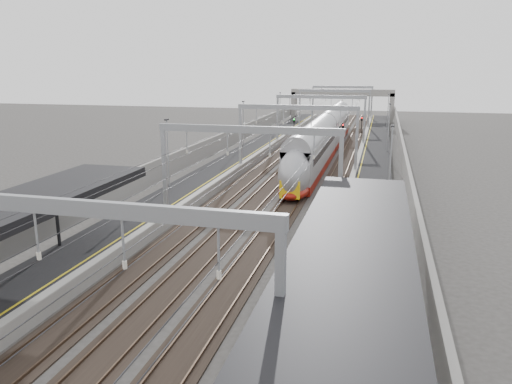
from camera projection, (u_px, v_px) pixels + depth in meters
The scene contains 13 objects.
platform_left at pixel (234, 163), 59.02m from camera, with size 4.00×120.00×1.00m, color black.
platform_right at pixel (372, 169), 55.21m from camera, with size 4.00×120.00×1.00m, color black.
tracks at pixel (301, 170), 57.22m from camera, with size 11.40×140.00×0.20m.
overhead_line at pixel (310, 111), 61.97m from camera, with size 13.00×140.00×6.60m.
canopy_right at pixel (345, 291), 14.58m from camera, with size 4.40×30.00×4.24m.
overbridge at pixel (342, 97), 107.67m from camera, with size 22.00×2.20×6.90m.
wall_left at pixel (208, 152), 59.51m from camera, with size 0.30×120.00×3.20m, color gray.
wall_right at pixel (403, 161), 54.18m from camera, with size 0.30×120.00×3.20m, color gray.
train at pixel (323, 141), 64.41m from camera, with size 2.80×51.06×4.43m.
bench at pixel (334, 305), 21.31m from camera, with size 1.06×1.92×0.96m.
signal_green at pixel (294, 124), 81.42m from camera, with size 0.32×0.32×3.48m.
signal_red_near at pixel (343, 130), 73.55m from camera, with size 0.32×0.32×3.48m.
signal_red_far at pixel (362, 123), 83.96m from camera, with size 0.32×0.32×3.48m.
Camera 1 is at (8.81, -10.68, 11.45)m, focal length 35.00 mm.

